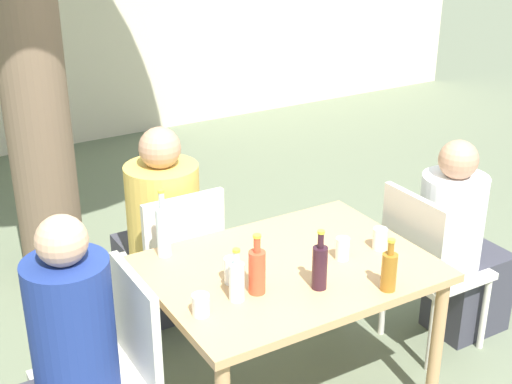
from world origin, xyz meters
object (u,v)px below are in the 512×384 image
at_px(person_seated_2, 159,237).
at_px(amber_bottle_1, 389,270).
at_px(dining_table_front, 289,282).
at_px(patio_chair_1, 426,261).
at_px(soda_bottle_0, 257,270).
at_px(water_bottle_3, 163,230).
at_px(wine_bottle_4, 320,266).
at_px(drinking_glass_3, 380,239).
at_px(water_bottle_2, 237,280).
at_px(person_seated_0, 56,378).
at_px(drinking_glass_0, 343,249).
at_px(drinking_glass_1, 201,305).
at_px(patio_chair_2, 177,258).
at_px(patio_chair_0, 113,365).
at_px(person_seated_1, 460,251).
at_px(drinking_glass_2, 232,271).

relative_size(person_seated_2, amber_bottle_1, 5.02).
distance_m(dining_table_front, patio_chair_1, 0.87).
bearing_deg(soda_bottle_0, water_bottle_3, 111.88).
bearing_deg(soda_bottle_0, amber_bottle_1, -28.37).
height_order(wine_bottle_4, drinking_glass_3, wine_bottle_4).
distance_m(dining_table_front, water_bottle_3, 0.63).
relative_size(soda_bottle_0, water_bottle_2, 1.15).
relative_size(patio_chair_1, person_seated_0, 0.74).
relative_size(drinking_glass_0, drinking_glass_1, 1.19).
bearing_deg(patio_chair_2, drinking_glass_0, 122.33).
distance_m(patio_chair_1, drinking_glass_3, 0.50).
bearing_deg(drinking_glass_0, patio_chair_1, 6.94).
bearing_deg(drinking_glass_1, amber_bottle_1, -16.84).
distance_m(patio_chair_2, soda_bottle_0, 0.89).
relative_size(amber_bottle_1, water_bottle_2, 1.01).
height_order(soda_bottle_0, wine_bottle_4, same).
bearing_deg(patio_chair_1, water_bottle_3, 73.86).
bearing_deg(soda_bottle_0, drinking_glass_0, 5.81).
bearing_deg(patio_chair_0, person_seated_1, 90.00).
distance_m(patio_chair_1, water_bottle_2, 1.25).
xyz_separation_m(water_bottle_3, drinking_glass_2, (0.15, -0.38, -0.07)).
xyz_separation_m(person_seated_0, drinking_glass_3, (1.55, -0.08, 0.25)).
height_order(dining_table_front, person_seated_2, person_seated_2).
bearing_deg(drinking_glass_2, wine_bottle_4, -36.75).
height_order(person_seated_2, drinking_glass_2, person_seated_2).
xyz_separation_m(patio_chair_1, amber_bottle_1, (-0.61, -0.39, 0.31)).
height_order(person_seated_0, drinking_glass_2, person_seated_0).
relative_size(patio_chair_2, person_seated_2, 0.76).
height_order(patio_chair_1, wine_bottle_4, wine_bottle_4).
distance_m(person_seated_0, drinking_glass_2, 0.83).
relative_size(person_seated_2, drinking_glass_2, 10.14).
bearing_deg(water_bottle_2, drinking_glass_2, 69.25).
bearing_deg(patio_chair_1, amber_bottle_1, 122.38).
distance_m(patio_chair_1, amber_bottle_1, 0.79).
height_order(person_seated_0, drinking_glass_1, person_seated_0).
bearing_deg(drinking_glass_2, dining_table_front, 0.82).
height_order(patio_chair_2, drinking_glass_2, patio_chair_2).
xyz_separation_m(person_seated_1, drinking_glass_3, (-0.65, -0.08, 0.28)).
xyz_separation_m(person_seated_2, wine_bottle_4, (0.25, -1.16, 0.31)).
bearing_deg(person_seated_2, person_seated_0, 47.76).
distance_m(patio_chair_0, amber_bottle_1, 1.21).
xyz_separation_m(amber_bottle_1, drinking_glass_1, (-0.77, 0.23, -0.05)).
bearing_deg(person_seated_2, person_seated_1, 145.45).
relative_size(water_bottle_2, drinking_glass_1, 2.64).
height_order(patio_chair_2, drinking_glass_3, patio_chair_2).
bearing_deg(person_seated_1, drinking_glass_3, 97.32).
xyz_separation_m(person_seated_2, water_bottle_3, (-0.20, -0.55, 0.33)).
bearing_deg(soda_bottle_0, water_bottle_2, -176.24).
height_order(wine_bottle_4, drinking_glass_0, wine_bottle_4).
bearing_deg(drinking_glass_1, patio_chair_2, 72.04).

